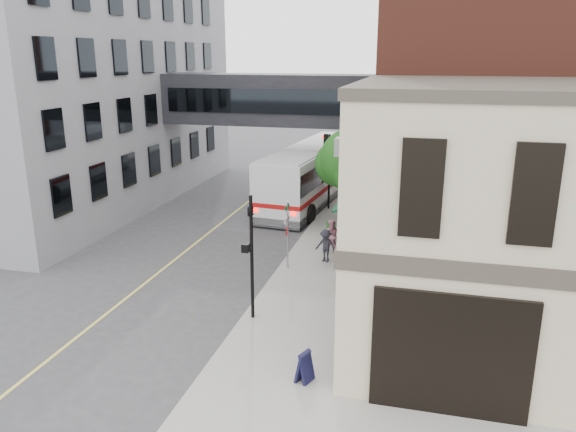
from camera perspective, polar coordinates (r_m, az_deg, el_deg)
The scene contains 17 objects.
ground at distance 18.96m, azimuth -6.65°, elevation -13.05°, with size 120.00×120.00×0.00m, color #38383A.
sidewalk_main at distance 31.04m, azimuth 6.04°, elevation -0.99°, with size 4.00×60.00×0.15m, color gray.
corner_building at distance 18.30m, azimuth 22.66°, elevation -1.00°, with size 10.19×8.12×8.45m.
brick_building at distance 30.68m, azimuth 21.91°, elevation 10.92°, with size 13.76×18.00×14.00m.
opposite_building at distance 39.04m, azimuth -22.54°, elevation 11.79°, with size 14.00×24.00×14.00m, color slate.
skyway_bridge at distance 34.70m, azimuth -1.00°, elevation 11.75°, with size 14.00×3.18×3.00m.
traffic_signal_near at distance 19.34m, azimuth -3.82°, elevation -2.67°, with size 0.44×0.22×4.60m.
traffic_signal_far at distance 33.42m, azimuth 4.00°, elevation 6.06°, with size 0.53×0.28×4.50m.
street_sign_pole at distance 24.22m, azimuth -0.06°, elevation -1.30°, with size 0.08×0.75×3.00m.
street_tree at distance 29.34m, azimuth 6.41°, elevation 5.71°, with size 3.80×3.20×5.60m.
lane_marking at distance 29.20m, azimuth -8.89°, elevation -2.37°, with size 0.12×40.00×0.01m, color #D8CC4C.
bus at distance 35.84m, azimuth 2.46°, elevation 4.59°, with size 4.26×13.40×3.54m.
pedestrian_a at distance 23.96m, azimuth 5.29°, elevation -3.93°, with size 0.62×0.41×1.69m, color beige.
pedestrian_b at distance 26.28m, azimuth 4.51°, elevation -2.13°, with size 0.79×0.62×1.63m, color pink.
pedestrian_c at distance 25.28m, azimuth 3.84°, elevation -3.03°, with size 0.98×0.56×1.51m, color black.
newspaper_box at distance 28.63m, azimuth 4.38°, elevation -1.45°, with size 0.40×0.36×0.80m, color #185F15.
sandwich_board at distance 16.62m, azimuth 1.70°, elevation -15.06°, with size 0.33×0.52×0.92m, color black.
Camera 1 is at (6.13, -15.36, 9.26)m, focal length 35.00 mm.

